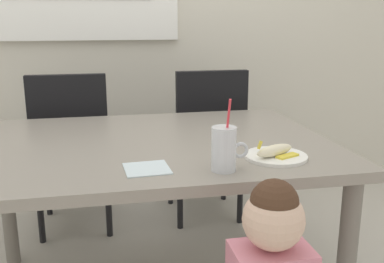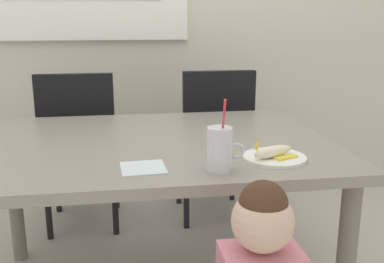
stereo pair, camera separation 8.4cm
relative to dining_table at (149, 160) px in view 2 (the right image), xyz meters
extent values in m
cube|color=gray|center=(0.00, 0.00, 0.07)|extent=(1.51, 1.08, 0.04)
cylinder|color=slate|center=(-0.68, 0.46, -0.31)|extent=(0.07, 0.07, 0.71)
cylinder|color=slate|center=(0.68, 0.46, -0.31)|extent=(0.07, 0.07, 0.71)
cube|color=black|center=(-0.36, 0.85, -0.22)|extent=(0.44, 0.44, 0.06)
cube|color=black|center=(-0.36, 0.65, 0.05)|extent=(0.42, 0.05, 0.48)
cylinder|color=black|center=(-0.17, 1.04, -0.46)|extent=(0.04, 0.04, 0.42)
cylinder|color=black|center=(-0.55, 1.04, -0.46)|extent=(0.04, 0.04, 0.42)
cylinder|color=black|center=(-0.17, 0.66, -0.46)|extent=(0.04, 0.04, 0.42)
cylinder|color=black|center=(-0.55, 0.66, -0.46)|extent=(0.04, 0.04, 0.42)
cube|color=black|center=(0.44, 0.87, -0.22)|extent=(0.44, 0.44, 0.06)
cube|color=black|center=(0.44, 0.67, 0.05)|extent=(0.42, 0.05, 0.48)
cylinder|color=black|center=(0.63, 1.06, -0.46)|extent=(0.04, 0.04, 0.42)
cylinder|color=black|center=(0.25, 1.06, -0.46)|extent=(0.04, 0.04, 0.42)
cylinder|color=black|center=(0.63, 0.68, -0.46)|extent=(0.04, 0.04, 0.42)
cylinder|color=black|center=(0.25, 0.68, -0.46)|extent=(0.04, 0.04, 0.42)
sphere|color=beige|center=(0.26, -0.75, 0.06)|extent=(0.17, 0.17, 0.17)
sphere|color=#472D1E|center=(0.26, -0.75, 0.11)|extent=(0.13, 0.13, 0.13)
cylinder|color=silver|center=(0.21, -0.42, 0.16)|extent=(0.08, 0.08, 0.15)
cylinder|color=#B2D184|center=(0.21, -0.42, 0.13)|extent=(0.07, 0.07, 0.08)
torus|color=silver|center=(0.27, -0.42, 0.15)|extent=(0.06, 0.01, 0.06)
cylinder|color=#E5333F|center=(0.22, -0.42, 0.23)|extent=(0.01, 0.07, 0.21)
cylinder|color=white|center=(0.44, -0.32, 0.09)|extent=(0.23, 0.23, 0.01)
ellipsoid|color=#F4EAC6|center=(0.42, -0.34, 0.12)|extent=(0.17, 0.11, 0.04)
cube|color=yellow|center=(0.47, -0.36, 0.10)|extent=(0.10, 0.07, 0.01)
cube|color=yellow|center=(0.43, -0.29, 0.10)|extent=(0.10, 0.07, 0.01)
cylinder|color=yellow|center=(0.36, -0.37, 0.15)|extent=(0.03, 0.02, 0.03)
cube|color=silver|center=(-0.04, -0.35, 0.09)|extent=(0.16, 0.16, 0.00)
camera|label=1|loc=(-0.18, -1.78, 0.58)|focal=41.43mm
camera|label=2|loc=(-0.09, -1.79, 0.58)|focal=41.43mm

